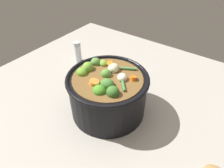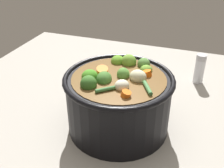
# 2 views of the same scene
# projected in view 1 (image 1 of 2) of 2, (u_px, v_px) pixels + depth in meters

# --- Properties ---
(ground_plane) EXTENTS (1.10, 1.10, 0.00)m
(ground_plane) POSITION_uv_depth(u_px,v_px,m) (108.00, 110.00, 0.70)
(ground_plane) COLOR #9E998E
(cooking_pot) EXTENTS (0.26, 0.26, 0.16)m
(cooking_pot) POSITION_uv_depth(u_px,v_px,m) (108.00, 93.00, 0.65)
(cooking_pot) COLOR black
(cooking_pot) RESTS_ON ground_plane
(salt_shaker) EXTENTS (0.03, 0.03, 0.10)m
(salt_shaker) POSITION_uv_depth(u_px,v_px,m) (78.00, 52.00, 0.91)
(salt_shaker) COLOR silver
(salt_shaker) RESTS_ON ground_plane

